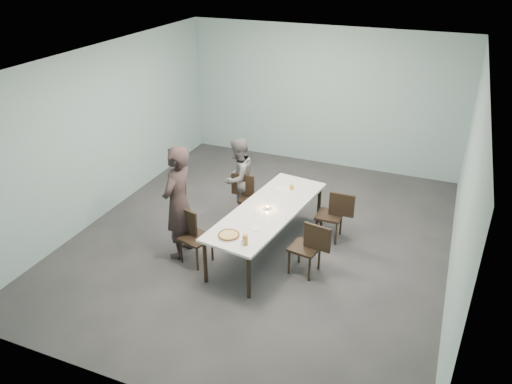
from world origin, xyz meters
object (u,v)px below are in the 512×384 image
at_px(chair_far_left, 249,194).
at_px(chair_far_right, 334,213).
at_px(chair_near_left, 192,232).
at_px(tealight, 267,208).
at_px(chair_near_right, 310,245).
at_px(diner_far, 238,178).
at_px(beer_glass, 245,240).
at_px(pizza, 229,235).
at_px(table, 268,212).
at_px(amber_tumbler, 292,187).
at_px(water_tumbler, 244,241).
at_px(side_plate, 255,228).
at_px(diner_near, 178,203).

relative_size(chair_far_left, chair_far_right, 1.00).
xyz_separation_m(chair_near_left, chair_far_right, (1.89, 1.44, 0.00)).
relative_size(chair_far_right, tealight, 15.54).
bearing_deg(chair_near_right, diner_far, -27.12).
bearing_deg(chair_near_right, beer_glass, 51.83).
bearing_deg(chair_far_right, diner_far, -5.69).
bearing_deg(pizza, table, 76.58).
xyz_separation_m(chair_far_right, amber_tumbler, (-0.78, 0.07, 0.29)).
relative_size(table, water_tumbler, 29.96).
height_order(beer_glass, tealight, beer_glass).
height_order(pizza, side_plate, pizza).
relative_size(chair_near_right, diner_near, 0.47).
distance_m(tealight, amber_tumbler, 0.80).
bearing_deg(diner_near, beer_glass, 71.48).
height_order(chair_near_left, diner_near, diner_near).
bearing_deg(side_plate, chair_near_left, -174.28).
bearing_deg(amber_tumbler, water_tumbler, -92.37).
xyz_separation_m(chair_far_right, pizza, (-1.14, -1.68, 0.27)).
relative_size(beer_glass, amber_tumbler, 1.88).
bearing_deg(amber_tumbler, chair_near_left, -126.11).
relative_size(chair_near_right, tealight, 15.54).
height_order(side_plate, amber_tumbler, amber_tumbler).
height_order(chair_near_right, chair_far_right, same).
distance_m(table, chair_near_left, 1.23).
height_order(diner_near, beer_glass, diner_near).
distance_m(chair_far_left, tealight, 1.07).
height_order(chair_near_right, amber_tumbler, chair_near_right).
bearing_deg(amber_tumbler, diner_far, 174.45).
xyz_separation_m(table, chair_far_left, (-0.67, 0.79, -0.19)).
bearing_deg(chair_near_right, diner_near, 16.37).
height_order(chair_near_right, diner_near, diner_near).
distance_m(table, amber_tumbler, 0.80).
height_order(chair_near_right, diner_far, diner_far).
height_order(chair_near_right, tealight, chair_near_right).
xyz_separation_m(diner_far, water_tumbler, (0.97, -1.96, 0.06)).
bearing_deg(side_plate, tealight, 94.03).
xyz_separation_m(chair_far_left, side_plate, (0.70, -1.41, 0.25)).
bearing_deg(side_plate, amber_tumbler, 86.35).
bearing_deg(chair_near_left, pizza, -2.73).
distance_m(side_plate, beer_glass, 0.45).
height_order(table, pizza, pizza).
xyz_separation_m(beer_glass, water_tumbler, (-0.02, -0.00, -0.03)).
bearing_deg(pizza, side_plate, 52.10).
xyz_separation_m(chair_far_left, amber_tumbler, (0.79, -0.00, 0.29)).
relative_size(side_plate, beer_glass, 1.20).
bearing_deg(table, beer_glass, -86.16).
distance_m(side_plate, tealight, 0.62).
xyz_separation_m(chair_near_left, pizza, (0.75, -0.24, 0.27)).
xyz_separation_m(diner_near, water_tumbler, (1.28, -0.43, -0.13)).
relative_size(table, side_plate, 14.98).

